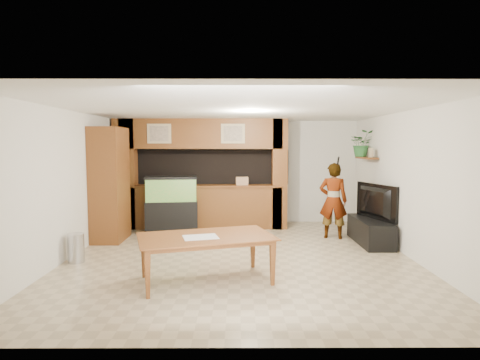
{
  "coord_description": "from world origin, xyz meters",
  "views": [
    {
      "loc": [
        -0.03,
        -7.03,
        1.99
      ],
      "look_at": [
        0.01,
        0.6,
        1.32
      ],
      "focal_mm": 30.0,
      "sensor_mm": 36.0,
      "label": 1
    }
  ],
  "objects_px": {
    "aquarium": "(171,205)",
    "person": "(333,201)",
    "television": "(371,202)",
    "dining_table": "(207,259)",
    "pantry_cabinet": "(110,184)"
  },
  "relations": [
    {
      "from": "aquarium",
      "to": "television",
      "type": "height_order",
      "value": "aquarium"
    },
    {
      "from": "television",
      "to": "person",
      "type": "relative_size",
      "value": 0.77
    },
    {
      "from": "aquarium",
      "to": "television",
      "type": "relative_size",
      "value": 1.03
    },
    {
      "from": "television",
      "to": "dining_table",
      "type": "relative_size",
      "value": 0.65
    },
    {
      "from": "pantry_cabinet",
      "to": "person",
      "type": "xyz_separation_m",
      "value": [
        4.69,
        0.16,
        -0.37
      ]
    },
    {
      "from": "aquarium",
      "to": "person",
      "type": "height_order",
      "value": "person"
    },
    {
      "from": "pantry_cabinet",
      "to": "aquarium",
      "type": "distance_m",
      "value": 1.46
    },
    {
      "from": "television",
      "to": "dining_table",
      "type": "height_order",
      "value": "television"
    },
    {
      "from": "pantry_cabinet",
      "to": "television",
      "type": "height_order",
      "value": "pantry_cabinet"
    },
    {
      "from": "television",
      "to": "pantry_cabinet",
      "type": "bearing_deg",
      "value": 68.93
    },
    {
      "from": "aquarium",
      "to": "dining_table",
      "type": "bearing_deg",
      "value": -79.59
    },
    {
      "from": "person",
      "to": "pantry_cabinet",
      "type": "bearing_deg",
      "value": 17.11
    },
    {
      "from": "person",
      "to": "dining_table",
      "type": "height_order",
      "value": "person"
    },
    {
      "from": "aquarium",
      "to": "pantry_cabinet",
      "type": "bearing_deg",
      "value": -156.55
    },
    {
      "from": "aquarium",
      "to": "person",
      "type": "xyz_separation_m",
      "value": [
        3.54,
        -0.53,
        0.18
      ]
    }
  ]
}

